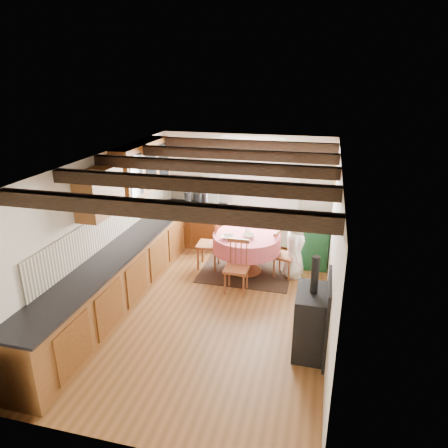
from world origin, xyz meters
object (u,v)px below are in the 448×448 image
(chair_right, at_px, (285,254))
(dining_table, at_px, (246,254))
(chair_left, at_px, (208,243))
(chair_near, at_px, (236,267))
(child_right, at_px, (295,246))
(cast_iron_stove, at_px, (312,306))
(child_far, at_px, (250,233))
(aga_range, at_px, (313,240))
(cup, at_px, (247,232))

(chair_right, bearing_deg, dining_table, 104.48)
(chair_left, distance_m, chair_right, 1.47)
(chair_near, bearing_deg, child_right, 42.40)
(chair_right, distance_m, cast_iron_stove, 2.21)
(child_far, bearing_deg, chair_near, 111.28)
(aga_range, relative_size, child_far, 0.95)
(cast_iron_stove, height_order, cup, cast_iron_stove)
(chair_left, relative_size, child_far, 0.99)
(chair_near, relative_size, chair_left, 0.92)
(child_far, relative_size, child_right, 0.85)
(chair_right, distance_m, child_far, 1.06)
(aga_range, bearing_deg, chair_right, -120.28)
(aga_range, xyz_separation_m, cast_iron_stove, (0.11, -2.91, 0.26))
(aga_range, height_order, child_far, child_far)
(chair_near, bearing_deg, aga_range, 52.94)
(chair_right, xyz_separation_m, child_right, (0.17, 0.04, 0.16))
(dining_table, xyz_separation_m, aga_range, (1.18, 0.80, 0.07))
(aga_range, xyz_separation_m, cup, (-1.18, -0.75, 0.36))
(chair_near, relative_size, cast_iron_stove, 0.66)
(cast_iron_stove, bearing_deg, cup, 120.81)
(chair_near, height_order, chair_left, chair_left)
(chair_right, height_order, cast_iron_stove, cast_iron_stove)
(aga_range, relative_size, cast_iron_stove, 0.69)
(aga_range, bearing_deg, child_far, -176.38)
(dining_table, distance_m, child_far, 0.74)
(dining_table, bearing_deg, chair_near, -91.65)
(chair_left, bearing_deg, child_far, 131.68)
(child_right, height_order, cup, child_right)
(dining_table, xyz_separation_m, cast_iron_stove, (1.29, -2.11, 0.33))
(child_right, bearing_deg, aga_range, -26.73)
(dining_table, xyz_separation_m, chair_near, (-0.02, -0.78, 0.09))
(chair_left, bearing_deg, child_right, 87.30)
(aga_range, relative_size, child_right, 0.81)
(chair_near, bearing_deg, chair_right, 46.90)
(chair_left, height_order, chair_right, chair_left)
(child_far, bearing_deg, chair_left, 64.17)
(child_right, bearing_deg, chair_left, 84.66)
(chair_left, xyz_separation_m, aga_range, (1.94, 0.76, -0.06))
(dining_table, height_order, child_right, child_right)
(dining_table, relative_size, chair_left, 1.24)
(cast_iron_stove, xyz_separation_m, cup, (-1.29, 2.16, 0.10))
(dining_table, xyz_separation_m, child_right, (0.88, 0.04, 0.22))
(chair_right, distance_m, child_right, 0.23)
(cup, bearing_deg, cast_iron_stove, -59.19)
(chair_near, distance_m, chair_left, 1.10)
(chair_near, height_order, cup, chair_near)
(aga_range, bearing_deg, child_right, -111.42)
(child_right, bearing_deg, chair_near, 126.78)
(dining_table, distance_m, child_right, 0.91)
(chair_right, xyz_separation_m, cup, (-0.72, 0.04, 0.36))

